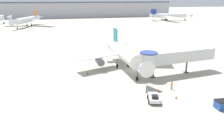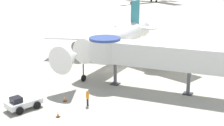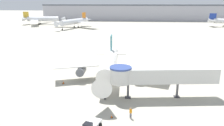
{
  "view_description": "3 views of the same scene",
  "coord_description": "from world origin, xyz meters",
  "px_view_note": "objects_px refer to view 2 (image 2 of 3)",
  "views": [
    {
      "loc": [
        -19.11,
        -50.36,
        17.66
      ],
      "look_at": [
        -6.0,
        -0.99,
        2.64
      ],
      "focal_mm": 35.0,
      "sensor_mm": 36.0,
      "label": 1
    },
    {
      "loc": [
        20.45,
        -40.93,
        14.31
      ],
      "look_at": [
        1.98,
        -6.19,
        2.83
      ],
      "focal_mm": 50.0,
      "sensor_mm": 36.0,
      "label": 2
    },
    {
      "loc": [
        2.54,
        -45.06,
        17.85
      ],
      "look_at": [
        -0.89,
        -1.84,
        5.6
      ],
      "focal_mm": 35.0,
      "sensor_mm": 36.0,
      "label": 3
    }
  ],
  "objects_px": {
    "traffic_cone_near_nose": "(65,99)",
    "ground_crew_marshaller": "(87,97)",
    "pushback_tug_white": "(23,103)",
    "traffic_cone_port_wing": "(56,57)",
    "jet_bridge": "(155,55)",
    "main_airplane": "(113,40)",
    "traffic_cone_apron_front": "(58,114)"
  },
  "relations": [
    {
      "from": "traffic_cone_near_nose",
      "to": "ground_crew_marshaller",
      "type": "relative_size",
      "value": 0.35
    },
    {
      "from": "ground_crew_marshaller",
      "to": "traffic_cone_near_nose",
      "type": "bearing_deg",
      "value": -148.07
    },
    {
      "from": "pushback_tug_white",
      "to": "traffic_cone_port_wing",
      "type": "bearing_deg",
      "value": 136.38
    },
    {
      "from": "jet_bridge",
      "to": "traffic_cone_near_nose",
      "type": "height_order",
      "value": "jet_bridge"
    },
    {
      "from": "pushback_tug_white",
      "to": "ground_crew_marshaller",
      "type": "bearing_deg",
      "value": 53.46
    },
    {
      "from": "main_airplane",
      "to": "traffic_cone_near_nose",
      "type": "bearing_deg",
      "value": -83.61
    },
    {
      "from": "main_airplane",
      "to": "ground_crew_marshaller",
      "type": "bearing_deg",
      "value": -73.01
    },
    {
      "from": "traffic_cone_near_nose",
      "to": "traffic_cone_apron_front",
      "type": "xyz_separation_m",
      "value": [
        1.82,
        -3.67,
        -0.02
      ]
    },
    {
      "from": "jet_bridge",
      "to": "traffic_cone_port_wing",
      "type": "distance_m",
      "value": 20.99
    },
    {
      "from": "pushback_tug_white",
      "to": "traffic_cone_port_wing",
      "type": "xyz_separation_m",
      "value": [
        -9.31,
        17.84,
        -0.34
      ]
    },
    {
      "from": "main_airplane",
      "to": "traffic_cone_apron_front",
      "type": "distance_m",
      "value": 20.07
    },
    {
      "from": "main_airplane",
      "to": "jet_bridge",
      "type": "bearing_deg",
      "value": -37.77
    },
    {
      "from": "main_airplane",
      "to": "traffic_cone_port_wing",
      "type": "relative_size",
      "value": 32.89
    },
    {
      "from": "jet_bridge",
      "to": "traffic_cone_near_nose",
      "type": "distance_m",
      "value": 12.14
    },
    {
      "from": "main_airplane",
      "to": "jet_bridge",
      "type": "relative_size",
      "value": 1.31
    },
    {
      "from": "jet_bridge",
      "to": "pushback_tug_white",
      "type": "relative_size",
      "value": 4.91
    },
    {
      "from": "jet_bridge",
      "to": "main_airplane",
      "type": "bearing_deg",
      "value": 136.53
    },
    {
      "from": "main_airplane",
      "to": "pushback_tug_white",
      "type": "bearing_deg",
      "value": -93.02
    },
    {
      "from": "jet_bridge",
      "to": "ground_crew_marshaller",
      "type": "relative_size",
      "value": 11.13
    },
    {
      "from": "jet_bridge",
      "to": "pushback_tug_white",
      "type": "height_order",
      "value": "jet_bridge"
    },
    {
      "from": "main_airplane",
      "to": "traffic_cone_near_nose",
      "type": "xyz_separation_m",
      "value": [
        1.94,
        -15.67,
        -3.74
      ]
    },
    {
      "from": "main_airplane",
      "to": "ground_crew_marshaller",
      "type": "height_order",
      "value": "main_airplane"
    },
    {
      "from": "main_airplane",
      "to": "traffic_cone_port_wing",
      "type": "bearing_deg",
      "value": -171.33
    },
    {
      "from": "pushback_tug_white",
      "to": "traffic_cone_near_nose",
      "type": "relative_size",
      "value": 6.41
    },
    {
      "from": "ground_crew_marshaller",
      "to": "jet_bridge",
      "type": "bearing_deg",
      "value": 89.23
    },
    {
      "from": "pushback_tug_white",
      "to": "traffic_cone_near_nose",
      "type": "xyz_separation_m",
      "value": [
        2.74,
        3.83,
        -0.43
      ]
    },
    {
      "from": "pushback_tug_white",
      "to": "traffic_cone_apron_front",
      "type": "distance_m",
      "value": 4.58
    },
    {
      "from": "pushback_tug_white",
      "to": "ground_crew_marshaller",
      "type": "xyz_separation_m",
      "value": [
        5.75,
        3.97,
        0.32
      ]
    },
    {
      "from": "traffic_cone_apron_front",
      "to": "jet_bridge",
      "type": "bearing_deg",
      "value": 63.81
    },
    {
      "from": "jet_bridge",
      "to": "traffic_cone_apron_front",
      "type": "distance_m",
      "value": 14.06
    },
    {
      "from": "jet_bridge",
      "to": "ground_crew_marshaller",
      "type": "bearing_deg",
      "value": -126.34
    },
    {
      "from": "pushback_tug_white",
      "to": "jet_bridge",
      "type": "bearing_deg",
      "value": 68.11
    }
  ]
}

